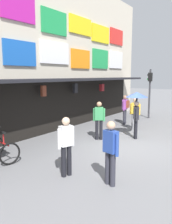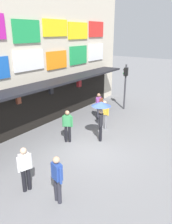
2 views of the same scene
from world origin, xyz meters
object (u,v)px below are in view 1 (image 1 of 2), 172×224
traffic_light_far (150,86)px  pedestrian_in_white (125,107)px  pedestrian_in_green (135,112)px  pedestrian_in_yellow (111,150)px  pedestrian_in_purple (66,143)px  bicycle_parked (2,149)px  pedestrian_with_umbrella (137,102)px  pedestrian_in_red (99,118)px

traffic_light_far → pedestrian_in_white: bearing=171.1°
pedestrian_in_green → pedestrian_in_white: bearing=44.2°
pedestrian_in_yellow → pedestrian_in_purple: size_ratio=1.00×
bicycle_parked → pedestrian_in_yellow: bearing=-82.2°
pedestrian_with_umbrella → pedestrian_in_red: 1.81m
traffic_light_far → bicycle_parked: (-10.34, 1.25, -1.75)m
bicycle_parked → pedestrian_in_yellow: size_ratio=0.75×
bicycle_parked → pedestrian_with_umbrella: bearing=-26.5°
pedestrian_in_yellow → pedestrian_in_purple: (-0.22, 1.27, 0.00)m
pedestrian_in_yellow → pedestrian_with_umbrella: 4.80m
bicycle_parked → pedestrian_in_red: (4.00, -1.30, 0.55)m
traffic_light_far → pedestrian_in_green: bearing=-170.3°
bicycle_parked → pedestrian_in_green: 6.82m
traffic_light_far → bicycle_parked: traffic_light_far is taller
pedestrian_in_red → traffic_light_far: bearing=0.5°
pedestrian_in_green → pedestrian_in_purple: size_ratio=1.00×
pedestrian_with_umbrella → pedestrian_in_white: (2.53, 1.73, -0.66)m
pedestrian_in_green → pedestrian_in_purple: 6.26m
pedestrian_in_yellow → pedestrian_in_purple: 1.29m
traffic_light_far → pedestrian_in_yellow: 10.21m
traffic_light_far → pedestrian_in_red: 6.45m
pedestrian_in_green → pedestrian_with_umbrella: bearing=-155.4°
pedestrian_in_yellow → pedestrian_with_umbrella: (4.58, 1.26, 0.69)m
pedestrian_with_umbrella → pedestrian_in_white: bearing=34.4°
pedestrian_with_umbrella → pedestrian_in_green: bearing=24.6°
pedestrian_in_purple → pedestrian_in_yellow: bearing=-80.1°
traffic_light_far → bicycle_parked: 10.56m
pedestrian_with_umbrella → pedestrian_in_purple: pedestrian_with_umbrella is taller
bicycle_parked → pedestrian_in_purple: (0.30, -2.53, 0.55)m
pedestrian_in_yellow → pedestrian_with_umbrella: size_ratio=0.81×
pedestrian_with_umbrella → pedestrian_in_red: (-1.11, 1.25, -0.69)m
traffic_light_far → pedestrian_in_red: traffic_light_far is taller
pedestrian_in_white → pedestrian_in_green: bearing=-135.8°
pedestrian_in_yellow → pedestrian_in_green: bearing=17.6°
bicycle_parked → pedestrian_in_white: 7.70m
pedestrian_with_umbrella → pedestrian_in_green: size_ratio=1.24×
pedestrian_with_umbrella → pedestrian_in_yellow: bearing=-164.7°
bicycle_parked → pedestrian_in_white: size_ratio=0.75×
bicycle_parked → pedestrian_in_purple: pedestrian_in_purple is taller
traffic_light_far → pedestrian_in_red: bearing=-179.5°
pedestrian_in_yellow → pedestrian_in_white: bearing=22.8°
pedestrian_in_purple → pedestrian_in_red: size_ratio=1.00×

